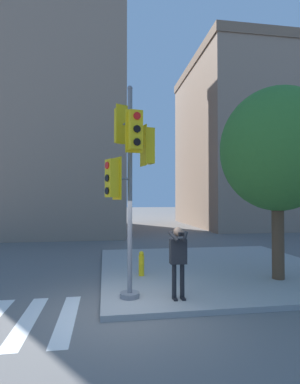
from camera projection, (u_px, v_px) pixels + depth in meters
The scene contains 8 objects.
ground_plane at pixel (123, 312), 6.71m from camera, with size 160.00×160.00×0.00m, color slate.
sidewalk_corner at pixel (215, 268), 10.70m from camera, with size 8.00×8.00×0.14m.
traffic_signal_pole at pixel (129, 162), 7.36m from camera, with size 1.26×1.27×5.23m.
person_photographer at pixel (178, 255), 7.23m from camera, with size 0.50×0.53×1.73m.
street_tree at pixel (277, 150), 9.10m from camera, with size 3.42×3.42×5.80m.
fire_hydrant at pixel (141, 263), 9.39m from camera, with size 0.17×0.23×0.77m.
building_left at pixel (52, 107), 24.56m from camera, with size 11.49×14.14×20.09m.
building_right at pixel (271, 145), 29.29m from camera, with size 16.25×13.26×15.55m.
Camera 1 is at (-0.42, -6.78, 2.56)m, focal length 28.00 mm.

